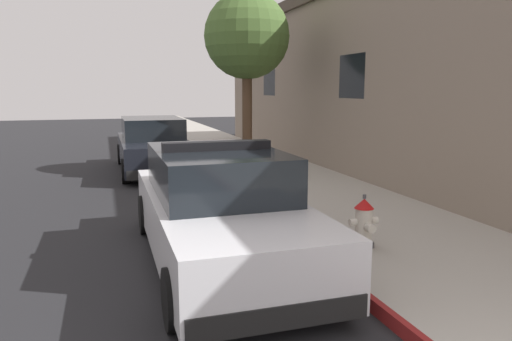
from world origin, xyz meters
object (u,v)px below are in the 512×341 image
(police_cruiser, at_px, (219,209))
(street_tree, at_px, (247,37))
(fire_hydrant, at_px, (364,223))
(parked_car_silver_ahead, at_px, (153,146))

(police_cruiser, height_order, street_tree, street_tree)
(fire_hydrant, height_order, street_tree, street_tree)
(fire_hydrant, bearing_deg, police_cruiser, 167.06)
(parked_car_silver_ahead, height_order, fire_hydrant, parked_car_silver_ahead)
(police_cruiser, relative_size, parked_car_silver_ahead, 1.00)
(police_cruiser, xyz_separation_m, fire_hydrant, (2.00, -0.46, -0.24))
(parked_car_silver_ahead, bearing_deg, police_cruiser, -89.06)
(fire_hydrant, distance_m, street_tree, 7.90)
(police_cruiser, bearing_deg, street_tree, 70.32)
(street_tree, bearing_deg, fire_hydrant, -93.23)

